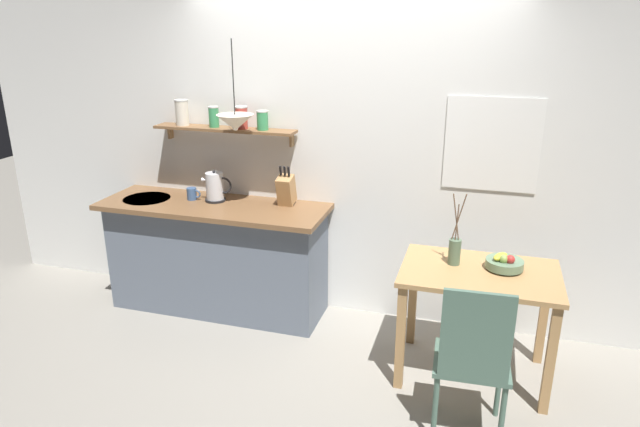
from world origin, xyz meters
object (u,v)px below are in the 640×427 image
object	(u,v)px
dining_chair_near	(473,356)
pendant_lamp	(235,122)
knife_block	(286,190)
electric_kettle	(215,187)
fruit_bowl	(504,263)
dining_table	(478,289)
coffee_mug_by_sink	(192,194)
twig_vase	(455,250)

from	to	relation	value
dining_chair_near	pendant_lamp	world-z (taller)	pendant_lamp
knife_block	electric_kettle	bearing A→B (deg)	-174.33
fruit_bowl	electric_kettle	size ratio (longest dim) A/B	0.94
dining_table	fruit_bowl	world-z (taller)	fruit_bowl
dining_chair_near	coffee_mug_by_sink	bearing A→B (deg)	155.02
dining_chair_near	fruit_bowl	distance (m)	0.79
fruit_bowl	twig_vase	xyz separation A→B (m)	(-0.32, -0.00, 0.05)
twig_vase	knife_block	bearing A→B (deg)	162.37
dining_table	coffee_mug_by_sink	xyz separation A→B (m)	(-2.28, 0.40, 0.33)
pendant_lamp	electric_kettle	bearing A→B (deg)	157.81
electric_kettle	coffee_mug_by_sink	size ratio (longest dim) A/B	2.16
twig_vase	electric_kettle	size ratio (longest dim) A/B	1.91
fruit_bowl	coffee_mug_by_sink	bearing A→B (deg)	172.02
twig_vase	pendant_lamp	size ratio (longest dim) A/B	0.75
fruit_bowl	knife_block	size ratio (longest dim) A/B	0.75
dining_table	knife_block	distance (m)	1.63
fruit_bowl	twig_vase	distance (m)	0.32
dining_chair_near	twig_vase	world-z (taller)	twig_vase
fruit_bowl	pendant_lamp	bearing A→B (deg)	172.49
dining_table	knife_block	xyz separation A→B (m)	(-1.50, 0.49, 0.41)
dining_chair_near	fruit_bowl	bearing A→B (deg)	78.75
dining_table	pendant_lamp	size ratio (longest dim) A/B	1.54
dining_table	dining_chair_near	world-z (taller)	dining_chair_near
electric_kettle	fruit_bowl	bearing A→B (deg)	-9.26
twig_vase	electric_kettle	world-z (taller)	twig_vase
dining_table	twig_vase	bearing A→B (deg)	159.87
fruit_bowl	dining_table	bearing A→B (deg)	-155.89
coffee_mug_by_sink	dining_table	bearing A→B (deg)	-10.07
dining_chair_near	pendant_lamp	distance (m)	2.32
twig_vase	electric_kettle	distance (m)	1.95
fruit_bowl	pendant_lamp	xyz separation A→B (m)	(-1.97, 0.26, 0.77)
dining_table	fruit_bowl	distance (m)	0.24
dining_chair_near	knife_block	size ratio (longest dim) A/B	3.07
pendant_lamp	dining_chair_near	bearing A→B (deg)	-28.23
coffee_mug_by_sink	twig_vase	bearing A→B (deg)	-9.20
dining_chair_near	fruit_bowl	xyz separation A→B (m)	(0.14, 0.72, 0.27)
electric_kettle	knife_block	xyz separation A→B (m)	(0.58, 0.06, 0.01)
dining_chair_near	electric_kettle	world-z (taller)	electric_kettle
dining_table	fruit_bowl	bearing A→B (deg)	24.11
dining_table	knife_block	bearing A→B (deg)	162.08
fruit_bowl	electric_kettle	xyz separation A→B (m)	(-2.23, 0.36, 0.22)
fruit_bowl	coffee_mug_by_sink	size ratio (longest dim) A/B	2.02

